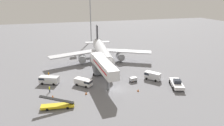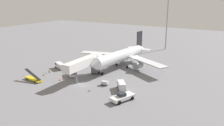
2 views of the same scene
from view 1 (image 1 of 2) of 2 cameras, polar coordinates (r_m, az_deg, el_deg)
name	(u,v)px [view 1 (image 1 of 2)]	position (r m, az deg, el deg)	size (l,w,h in m)	color
ground_plane	(115,89)	(55.52, 0.93, -7.47)	(300.00, 300.00, 0.00)	slate
airplane_at_gate	(102,52)	(74.82, -2.98, 3.25)	(39.04, 35.02, 12.56)	silver
jet_bridge	(103,65)	(57.72, -2.71, -0.63)	(3.99, 18.04, 7.22)	silver
pushback_tug	(177,84)	(59.11, 17.92, -5.58)	(4.90, 7.44, 2.35)	white
belt_loader_truck	(58,105)	(48.23, -15.24, -11.46)	(7.60, 2.60, 3.44)	yellow
service_van_near_right	(152,75)	(62.26, 11.36, -3.51)	(4.52, 4.91, 2.37)	silver
service_van_far_right	(84,82)	(57.70, -8.07, -5.34)	(5.13, 5.03, 2.03)	white
service_van_near_center	(49,80)	(61.18, -17.61, -4.52)	(5.92, 4.16, 2.23)	silver
baggage_cart_rear_right	(133,79)	(60.24, 6.05, -4.62)	(2.21, 1.55, 1.33)	#38383D
ground_crew_worker_foreground	(49,74)	(66.33, -17.58, -3.08)	(0.41, 0.41, 1.64)	#1E2333
ground_crew_worker_midground	(49,89)	(56.02, -17.38, -7.07)	(0.48, 0.48, 1.79)	#1E2333
safety_cone_alpha	(86,93)	(53.09, -7.42, -8.47)	(0.51, 0.51, 0.77)	black
safety_cone_bravo	(138,90)	(54.64, 7.45, -7.65)	(0.50, 0.50, 0.76)	black
safety_cone_charlie	(53,96)	(53.27, -16.54, -9.07)	(0.49, 0.49, 0.75)	black
apron_light_mast	(90,5)	(112.57, -6.26, 15.98)	(2.40, 2.40, 28.28)	#93969B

